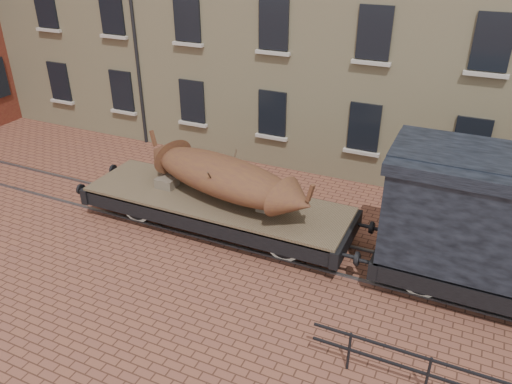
% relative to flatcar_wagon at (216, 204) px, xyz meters
% --- Properties ---
extents(ground, '(90.00, 90.00, 0.00)m').
position_rel_flatcar_wagon_xyz_m(ground, '(2.25, -0.00, -0.88)').
color(ground, brown).
extents(rail_track, '(30.00, 1.52, 0.06)m').
position_rel_flatcar_wagon_xyz_m(rail_track, '(2.25, -0.00, -0.85)').
color(rail_track, '#59595E').
rests_on(rail_track, ground).
extents(flatcar_wagon, '(9.33, 2.53, 1.41)m').
position_rel_flatcar_wagon_xyz_m(flatcar_wagon, '(0.00, 0.00, 0.00)').
color(flatcar_wagon, brown).
rests_on(flatcar_wagon, ground).
extents(iron_boat, '(6.22, 2.95, 1.51)m').
position_rel_flatcar_wagon_xyz_m(iron_boat, '(0.29, -0.00, 1.01)').
color(iron_boat, brown).
rests_on(iron_boat, flatcar_wagon).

